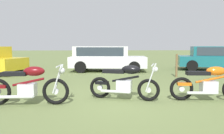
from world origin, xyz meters
name	(u,v)px	position (x,y,z in m)	size (l,w,h in m)	color
ground_plane	(121,100)	(0.00, 0.00, 0.00)	(120.00, 120.00, 0.00)	olive
motorcycle_maroon	(27,86)	(-2.40, -0.29, 0.49)	(2.11, 0.64, 1.02)	black
motorcycle_black	(125,82)	(0.09, 0.04, 0.48)	(1.88, 0.94, 1.02)	black
motorcycle_orange	(209,83)	(2.33, -0.27, 0.48)	(2.04, 0.64, 1.02)	black
car_white	(105,57)	(-0.12, 6.74, 0.83)	(4.49, 2.35, 1.43)	silver
car_teal	(213,57)	(6.38, 6.70, 0.80)	(4.41, 2.87, 1.43)	#19606B
fence_post_wooden	(177,66)	(3.13, 4.09, 0.55)	(0.10, 0.10, 1.09)	brown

